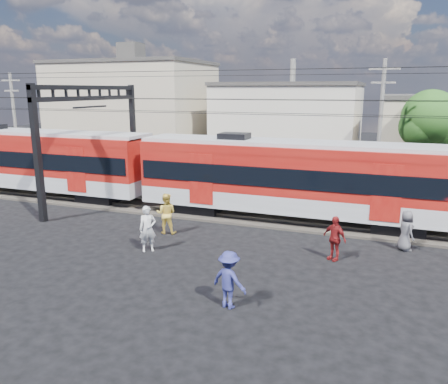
{
  "coord_description": "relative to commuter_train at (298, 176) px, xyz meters",
  "views": [
    {
      "loc": [
        6.39,
        -13.67,
        6.7
      ],
      "look_at": [
        -0.52,
        5.0,
        2.01
      ],
      "focal_mm": 35.0,
      "sensor_mm": 36.0,
      "label": 1
    }
  ],
  "objects": [
    {
      "name": "rail_far",
      "position": [
        -2.35,
        0.75,
        -2.22
      ],
      "size": [
        70.0,
        0.12,
        0.12
      ],
      "primitive_type": "cube",
      "color": "#59544C",
      "rests_on": "track_bed"
    },
    {
      "name": "building_west",
      "position": [
        -19.35,
        16.0,
        2.25
      ],
      "size": [
        14.28,
        10.2,
        9.3
      ],
      "color": "tan",
      "rests_on": "ground"
    },
    {
      "name": "pedestrian_a",
      "position": [
        -5.06,
        -6.36,
        -1.42
      ],
      "size": [
        0.85,
        0.81,
        1.96
      ],
      "primitive_type": "imported",
      "rotation": [
        0.0,
        0.0,
        0.65
      ],
      "color": "silver",
      "rests_on": "ground"
    },
    {
      "name": "utility_pole_mid",
      "position": [
        3.65,
        7.0,
        2.13
      ],
      "size": [
        1.8,
        0.24,
        8.5
      ],
      "color": "slate",
      "rests_on": "ground"
    },
    {
      "name": "track_bed",
      "position": [
        -2.35,
        0.0,
        -2.34
      ],
      "size": [
        70.0,
        3.4,
        0.12
      ],
      "primitive_type": "cube",
      "color": "#2D2823",
      "rests_on": "ground"
    },
    {
      "name": "pedestrian_d",
      "position": [
        2.44,
        -4.64,
        -1.49
      ],
      "size": [
        1.15,
        0.93,
        1.82
      ],
      "primitive_type": "imported",
      "rotation": [
        0.0,
        0.0,
        -0.54
      ],
      "color": "maroon",
      "rests_on": "ground"
    },
    {
      "name": "pedestrian_c",
      "position": [
        -0.18,
        -9.82,
        -1.47
      ],
      "size": [
        1.35,
        1.0,
        1.86
      ],
      "primitive_type": "imported",
      "rotation": [
        0.0,
        0.0,
        2.86
      ],
      "color": "navy",
      "rests_on": "ground"
    },
    {
      "name": "tree_near",
      "position": [
        6.84,
        10.09,
        2.26
      ],
      "size": [
        3.82,
        3.64,
        6.72
      ],
      "color": "#382619",
      "rests_on": "ground"
    },
    {
      "name": "commuter_train",
      "position": [
        0.0,
        0.0,
        0.0
      ],
      "size": [
        50.3,
        3.08,
        4.17
      ],
      "color": "black",
      "rests_on": "ground"
    },
    {
      "name": "building_midwest",
      "position": [
        -4.35,
        19.0,
        1.25
      ],
      "size": [
        12.24,
        12.24,
        7.3
      ],
      "color": "beige",
      "rests_on": "ground"
    },
    {
      "name": "pedestrian_e",
      "position": [
        5.16,
        -2.5,
        -1.53
      ],
      "size": [
        0.92,
        1.02,
        1.75
      ],
      "primitive_type": "imported",
      "rotation": [
        0.0,
        0.0,
        2.13
      ],
      "color": "#4E4E53",
      "rests_on": "ground"
    },
    {
      "name": "rail_near",
      "position": [
        -2.35,
        -0.75,
        -2.22
      ],
      "size": [
        70.0,
        0.12,
        0.12
      ],
      "primitive_type": "cube",
      "color": "#59544C",
      "rests_on": "track_bed"
    },
    {
      "name": "utility_pole_west",
      "position": [
        -24.35,
        6.0,
        1.88
      ],
      "size": [
        1.8,
        0.24,
        8.0
      ],
      "color": "slate",
      "rests_on": "ground"
    },
    {
      "name": "ground",
      "position": [
        -2.35,
        -8.0,
        -2.4
      ],
      "size": [
        120.0,
        120.0,
        0.0
      ],
      "primitive_type": "plane",
      "color": "black",
      "rests_on": "ground"
    },
    {
      "name": "catenary",
      "position": [
        -11.0,
        -0.0,
        2.73
      ],
      "size": [
        70.0,
        9.3,
        7.52
      ],
      "color": "black",
      "rests_on": "ground"
    },
    {
      "name": "pedestrian_b",
      "position": [
        -5.43,
        -4.0,
        -1.43
      ],
      "size": [
        1.1,
        0.94,
        1.95
      ],
      "primitive_type": "imported",
      "rotation": [
        0.0,
        0.0,
        3.38
      ],
      "color": "gold",
      "rests_on": "ground"
    }
  ]
}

